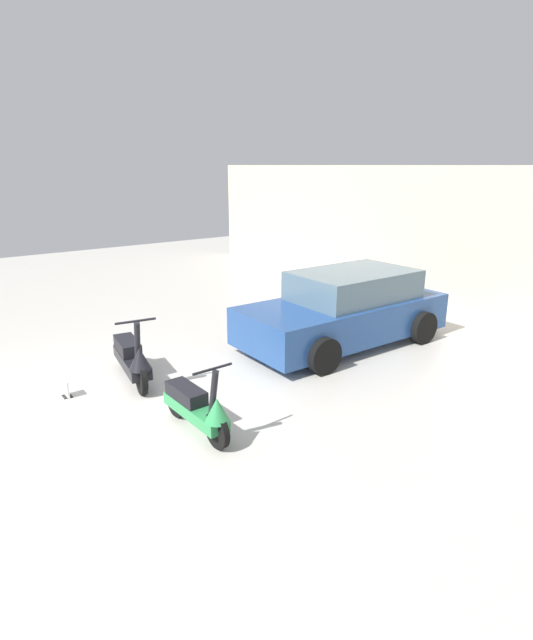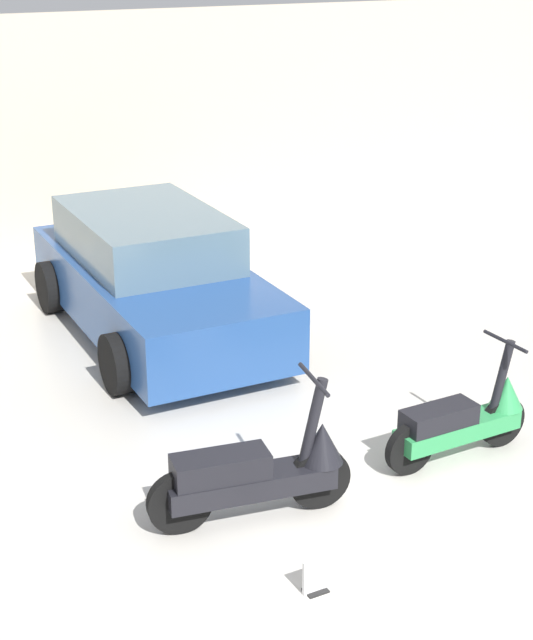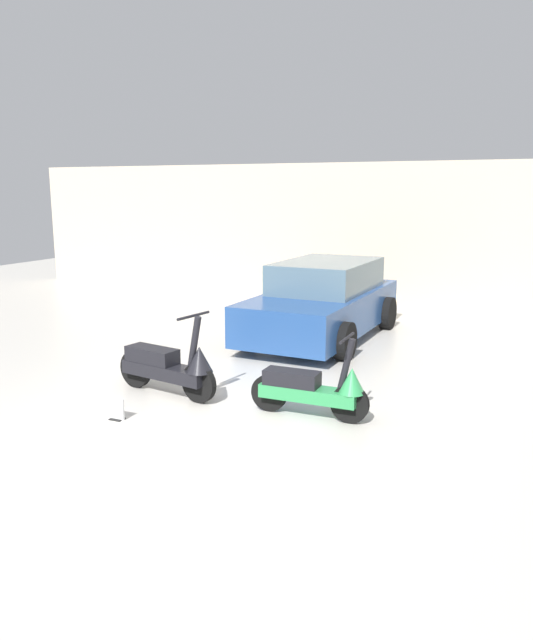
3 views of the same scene
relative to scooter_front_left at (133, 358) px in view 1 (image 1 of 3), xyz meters
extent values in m
plane|color=beige|center=(0.70, -1.03, -0.40)|extent=(28.00, 28.00, 0.00)
cube|color=beige|center=(0.70, 7.69, 1.22)|extent=(19.60, 0.12, 3.25)
cylinder|color=black|center=(0.48, -0.08, -0.15)|extent=(0.51, 0.17, 0.50)
cylinder|color=black|center=(-0.62, 0.10, -0.15)|extent=(0.51, 0.17, 0.50)
cube|color=black|center=(-0.07, 0.01, -0.09)|extent=(1.35, 0.51, 0.18)
cube|color=black|center=(-0.30, 0.05, 0.10)|extent=(0.77, 0.41, 0.20)
cylinder|color=black|center=(0.42, -0.07, 0.36)|extent=(0.24, 0.12, 0.71)
cylinder|color=black|center=(0.42, -0.07, 0.71)|extent=(0.13, 0.58, 0.04)
cone|color=black|center=(0.50, -0.08, 0.17)|extent=(0.39, 0.39, 0.33)
cylinder|color=black|center=(2.42, 0.04, -0.17)|extent=(0.46, 0.09, 0.45)
cylinder|color=black|center=(1.42, 0.02, -0.17)|extent=(0.46, 0.09, 0.45)
cube|color=#2D8C4C|center=(1.92, 0.03, -0.12)|extent=(1.19, 0.31, 0.16)
cube|color=black|center=(1.71, 0.03, 0.05)|extent=(0.67, 0.28, 0.18)
cylinder|color=black|center=(2.37, 0.04, 0.28)|extent=(0.21, 0.08, 0.64)
cylinder|color=black|center=(2.37, 0.04, 0.60)|extent=(0.04, 0.53, 0.03)
cone|color=#2D8C4C|center=(2.44, 0.05, 0.11)|extent=(0.31, 0.31, 0.30)
cube|color=navy|center=(0.68, 3.87, 0.11)|extent=(1.76, 4.08, 0.68)
cube|color=slate|center=(0.69, 4.11, 0.71)|extent=(1.53, 2.30, 0.53)
cylinder|color=black|center=(1.54, 2.60, -0.09)|extent=(0.22, 0.62, 0.62)
cylinder|color=black|center=(-0.21, 2.63, -0.09)|extent=(0.22, 0.62, 0.62)
cylinder|color=black|center=(1.58, 5.11, -0.09)|extent=(0.22, 0.62, 0.62)
cylinder|color=black|center=(-0.17, 5.14, -0.09)|extent=(0.22, 0.62, 0.62)
cube|color=black|center=(-0.08, -1.00, -0.40)|extent=(0.16, 0.12, 0.01)
cube|color=white|center=(-0.08, -1.00, -0.27)|extent=(0.20, 0.03, 0.26)
camera|label=1|loc=(7.01, -2.64, 2.85)|focal=28.00mm
camera|label=2|loc=(-2.98, -5.81, 3.82)|focal=55.00mm
camera|label=3|loc=(4.42, -6.54, 2.25)|focal=35.00mm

